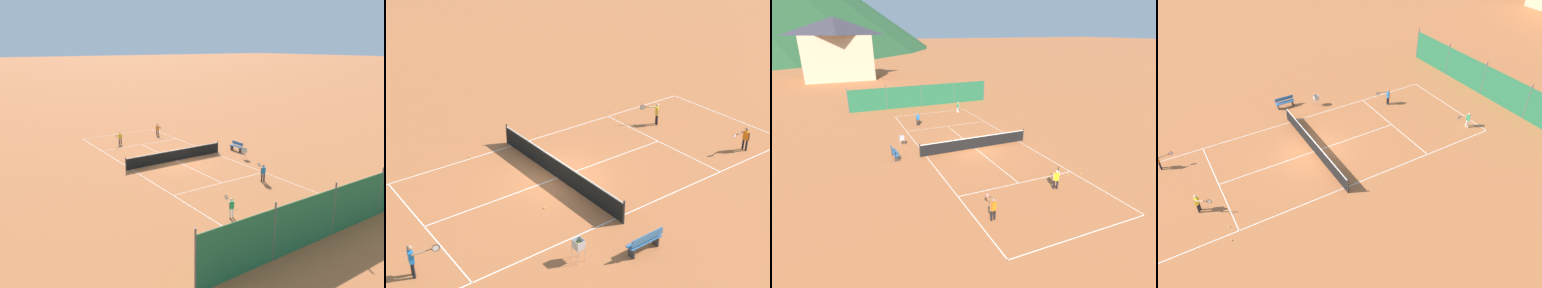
{
  "view_description": "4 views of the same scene",
  "coord_description": "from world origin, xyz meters",
  "views": [
    {
      "loc": [
        15.87,
        26.03,
        9.59
      ],
      "look_at": [
        -1.85,
        -0.2,
        1.15
      ],
      "focal_mm": 35.0,
      "sensor_mm": 36.0,
      "label": 1
    },
    {
      "loc": [
        -17.55,
        12.0,
        12.2
      ],
      "look_at": [
        1.27,
        -2.12,
        0.6
      ],
      "focal_mm": 50.0,
      "sensor_mm": 36.0,
      "label": 2
    },
    {
      "loc": [
        -9.68,
        -20.26,
        8.97
      ],
      "look_at": [
        -1.15,
        -0.41,
        0.68
      ],
      "focal_mm": 28.0,
      "sensor_mm": 36.0,
      "label": 3
    },
    {
      "loc": [
        18.29,
        -7.89,
        15.61
      ],
      "look_at": [
        1.85,
        1.73,
        1.19
      ],
      "focal_mm": 35.0,
      "sensor_mm": 36.0,
      "label": 4
    }
  ],
  "objects": [
    {
      "name": "ball_hopper",
      "position": [
        -5.29,
        2.78,
        0.66
      ],
      "size": [
        0.36,
        0.36,
        0.89
      ],
      "color": "#B7B7BC",
      "rests_on": "ground"
    },
    {
      "name": "tennis_ball_near_corner",
      "position": [
        2.65,
        -6.55,
        0.03
      ],
      "size": [
        0.07,
        0.07,
        0.07
      ],
      "primitive_type": "sphere",
      "color": "#CCE033",
      "rests_on": "ground"
    },
    {
      "name": "tennis_ball_far_corner",
      "position": [
        4.55,
        -6.92,
        0.03
      ],
      "size": [
        0.07,
        0.07,
        0.07
      ],
      "primitive_type": "sphere",
      "color": "#CCE033",
      "rests_on": "ground"
    },
    {
      "name": "ground_plane",
      "position": [
        0.0,
        0.0,
        0.0
      ],
      "size": [
        600.0,
        600.0,
        0.0
      ],
      "primitive_type": "plane",
      "color": "#BC6638"
    },
    {
      "name": "player_far_baseline",
      "position": [
        -2.61,
        7.79,
        0.75
      ],
      "size": [
        0.56,
        1.03,
        1.29
      ],
      "color": "black",
      "rests_on": "ground"
    },
    {
      "name": "court_line_markings",
      "position": [
        0.0,
        0.0,
        0.0
      ],
      "size": [
        8.25,
        23.85,
        0.01
      ],
      "color": "white",
      "rests_on": "ground"
    },
    {
      "name": "tennis_net",
      "position": [
        0.0,
        0.0,
        0.5
      ],
      "size": [
        9.18,
        0.08,
        1.06
      ],
      "color": "#2D2D2D",
      "rests_on": "ground"
    },
    {
      "name": "tennis_ball_mid_court",
      "position": [
        -1.77,
        1.91,
        0.03
      ],
      "size": [
        0.07,
        0.07,
        0.07
      ],
      "primitive_type": "sphere",
      "color": "#CCE033",
      "rests_on": "ground"
    },
    {
      "name": "courtside_bench",
      "position": [
        -6.34,
        0.55,
        0.45
      ],
      "size": [
        0.36,
        1.5,
        0.84
      ],
      "color": "#336699",
      "rests_on": "ground"
    },
    {
      "name": "player_far_service",
      "position": [
        -3.32,
        -9.12,
        0.72
      ],
      "size": [
        0.42,
        1.04,
        1.23
      ],
      "color": "black",
      "rests_on": "ground"
    },
    {
      "name": "tennis_ball_service_box",
      "position": [
        4.27,
        2.3,
        0.03
      ],
      "size": [
        0.07,
        0.07,
        0.07
      ],
      "primitive_type": "sphere",
      "color": "#CCE033",
      "rests_on": "ground"
    },
    {
      "name": "player_near_baseline",
      "position": [
        1.66,
        -7.82,
        0.72
      ],
      "size": [
        0.84,
        0.84,
        1.23
      ],
      "color": "black",
      "rests_on": "ground"
    },
    {
      "name": "tennis_ball_alley_left",
      "position": [
        3.58,
        -6.76,
        0.03
      ],
      "size": [
        0.07,
        0.07,
        0.07
      ],
      "primitive_type": "sphere",
      "color": "#CCE033",
      "rests_on": "ground"
    }
  ]
}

